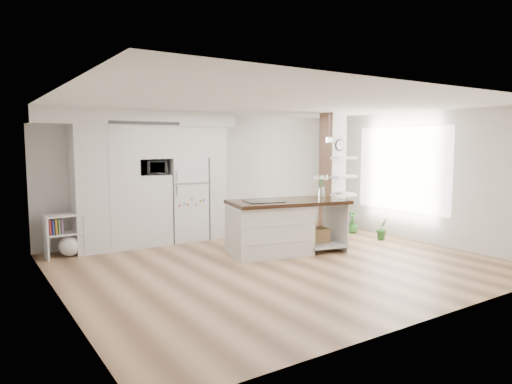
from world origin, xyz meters
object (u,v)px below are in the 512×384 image
floor_plant_a (382,228)px  bookshelf (66,238)px  refrigerator (185,199)px  kitchen_island (275,226)px

floor_plant_a → bookshelf: bearing=160.4°
refrigerator → bookshelf: refrigerator is taller
floor_plant_a → refrigerator: bearing=146.9°
refrigerator → floor_plant_a: 4.26m
kitchen_island → refrigerator: bearing=125.5°
refrigerator → bookshelf: bearing=-175.8°
kitchen_island → floor_plant_a: bearing=6.5°
refrigerator → floor_plant_a: refrigerator is taller
refrigerator → kitchen_island: 2.26m
bookshelf → floor_plant_a: bearing=-24.1°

